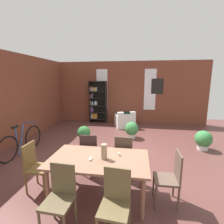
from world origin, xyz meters
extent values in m
plane|color=brown|center=(0.00, 0.00, 0.00)|extent=(11.11, 11.11, 0.00)
cube|color=brown|center=(0.00, 4.33, 1.51)|extent=(7.77, 0.12, 3.02)
cube|color=white|center=(-1.19, 4.26, 1.66)|extent=(0.55, 0.02, 1.96)
cube|color=white|center=(1.19, 4.26, 1.66)|extent=(0.55, 0.02, 1.96)
cube|color=#895C47|center=(-0.04, -1.34, 0.73)|extent=(1.77, 1.03, 0.04)
cylinder|color=#895C47|center=(-0.83, -1.75, 0.36)|extent=(0.07, 0.07, 0.71)
cylinder|color=#895C47|center=(0.74, -1.75, 0.36)|extent=(0.07, 0.07, 0.71)
cylinder|color=#895C47|center=(-0.83, -0.92, 0.36)|extent=(0.07, 0.07, 0.71)
cylinder|color=#895C47|center=(0.74, -0.92, 0.36)|extent=(0.07, 0.07, 0.71)
cylinder|color=#998466|center=(0.06, -1.34, 0.89)|extent=(0.11, 0.11, 0.27)
cylinder|color=silver|center=(-0.16, -1.45, 0.77)|extent=(0.04, 0.04, 0.03)
cylinder|color=silver|center=(0.31, -1.17, 0.78)|extent=(0.04, 0.04, 0.05)
cylinder|color=silver|center=(-0.17, -1.40, 0.77)|extent=(0.04, 0.04, 0.04)
cube|color=brown|center=(1.14, -1.34, 0.45)|extent=(0.41, 0.41, 0.04)
cube|color=brown|center=(1.33, -1.33, 0.70)|extent=(0.04, 0.38, 0.50)
cylinder|color=brown|center=(0.96, -1.16, 0.21)|extent=(0.04, 0.04, 0.43)
cylinder|color=brown|center=(0.97, -1.52, 0.21)|extent=(0.04, 0.04, 0.43)
cylinder|color=brown|center=(1.32, -1.15, 0.21)|extent=(0.04, 0.04, 0.43)
cylinder|color=brown|center=(1.33, -1.51, 0.21)|extent=(0.04, 0.04, 0.43)
cube|color=brown|center=(-0.44, -2.15, 0.45)|extent=(0.42, 0.42, 0.04)
cube|color=brown|center=(-0.43, -1.96, 0.70)|extent=(0.38, 0.05, 0.50)
cylinder|color=brown|center=(-0.61, -1.96, 0.21)|extent=(0.04, 0.04, 0.43)
cylinder|color=brown|center=(-0.25, -1.98, 0.21)|extent=(0.04, 0.04, 0.43)
cube|color=brown|center=(-1.23, -1.34, 0.45)|extent=(0.41, 0.41, 0.04)
cube|color=brown|center=(-1.41, -1.34, 0.70)|extent=(0.04, 0.38, 0.50)
cylinder|color=brown|center=(-1.04, -1.51, 0.21)|extent=(0.04, 0.04, 0.43)
cylinder|color=brown|center=(-1.05, -1.15, 0.21)|extent=(0.04, 0.04, 0.43)
cylinder|color=brown|center=(-1.40, -1.52, 0.21)|extent=(0.04, 0.04, 0.43)
cylinder|color=brown|center=(-1.41, -1.16, 0.21)|extent=(0.04, 0.04, 0.43)
cube|color=#4B3B2E|center=(0.36, -0.52, 0.45)|extent=(0.42, 0.42, 0.04)
cube|color=#4B3B2E|center=(0.35, -0.71, 0.70)|extent=(0.38, 0.05, 0.50)
cylinder|color=#4B3B2E|center=(0.54, -0.35, 0.21)|extent=(0.04, 0.04, 0.43)
cylinder|color=#4B3B2E|center=(0.19, -0.34, 0.21)|extent=(0.04, 0.04, 0.43)
cylinder|color=#4B3B2E|center=(0.53, -0.71, 0.21)|extent=(0.04, 0.04, 0.43)
cylinder|color=#4B3B2E|center=(0.17, -0.70, 0.21)|extent=(0.04, 0.04, 0.43)
cube|color=#332021|center=(-0.44, -0.52, 0.45)|extent=(0.43, 0.43, 0.04)
cube|color=#332021|center=(-0.43, -0.71, 0.70)|extent=(0.38, 0.06, 0.50)
cylinder|color=#332021|center=(-0.28, -0.33, 0.21)|extent=(0.04, 0.04, 0.43)
cylinder|color=#332021|center=(-0.63, -0.36, 0.21)|extent=(0.04, 0.04, 0.43)
cylinder|color=#332021|center=(-0.25, -0.69, 0.21)|extent=(0.04, 0.04, 0.43)
cylinder|color=#332021|center=(-0.61, -0.72, 0.21)|extent=(0.04, 0.04, 0.43)
cube|color=brown|center=(0.36, -2.15, 0.45)|extent=(0.43, 0.43, 0.04)
cube|color=brown|center=(0.37, -1.97, 0.70)|extent=(0.38, 0.06, 0.50)
cylinder|color=brown|center=(0.19, -1.96, 0.21)|extent=(0.04, 0.04, 0.43)
cylinder|color=brown|center=(0.55, -1.99, 0.21)|extent=(0.04, 0.04, 0.43)
cube|color=black|center=(-1.77, 4.06, 1.03)|extent=(0.04, 0.32, 2.07)
cube|color=black|center=(-0.94, 4.06, 1.03)|extent=(0.04, 0.32, 2.07)
cube|color=black|center=(-1.35, 4.22, 1.03)|extent=(0.87, 0.01, 2.07)
cube|color=black|center=(-1.35, 4.06, 0.17)|extent=(0.83, 0.32, 0.04)
cube|color=#4C4C51|center=(-1.73, 4.06, 0.27)|extent=(0.03, 0.23, 0.16)
cube|color=white|center=(-1.69, 4.06, 0.33)|extent=(0.03, 0.16, 0.28)
cube|color=gold|center=(-1.63, 4.06, 0.31)|extent=(0.05, 0.21, 0.24)
cube|color=orange|center=(-1.58, 4.06, 0.34)|extent=(0.04, 0.22, 0.29)
cube|color=orange|center=(-1.52, 4.06, 0.31)|extent=(0.04, 0.21, 0.24)
cube|color=gold|center=(-1.48, 4.06, 0.32)|extent=(0.03, 0.20, 0.25)
cube|color=orange|center=(-1.43, 4.06, 0.33)|extent=(0.04, 0.19, 0.28)
cube|color=black|center=(-1.35, 4.06, 0.52)|extent=(0.83, 0.32, 0.04)
cube|color=#4C4C51|center=(-1.73, 4.06, 0.66)|extent=(0.04, 0.17, 0.24)
cube|color=#8C4C8C|center=(-1.67, 4.06, 0.67)|extent=(0.03, 0.26, 0.27)
cube|color=#8C4C8C|center=(-1.63, 4.06, 0.63)|extent=(0.05, 0.16, 0.18)
cube|color=black|center=(-1.35, 4.06, 0.86)|extent=(0.83, 0.32, 0.04)
cube|color=gold|center=(-1.73, 4.06, 0.98)|extent=(0.03, 0.17, 0.21)
cube|color=#4C4C51|center=(-1.68, 4.06, 0.99)|extent=(0.04, 0.21, 0.22)
cube|color=white|center=(-1.62, 4.06, 0.96)|extent=(0.05, 0.20, 0.16)
cube|color=#284C8C|center=(-1.58, 4.06, 0.97)|extent=(0.03, 0.18, 0.18)
cube|color=#284C8C|center=(-1.53, 4.06, 0.98)|extent=(0.05, 0.24, 0.19)
cube|color=white|center=(-1.49, 4.06, 0.99)|extent=(0.04, 0.17, 0.21)
cube|color=white|center=(-1.44, 4.06, 0.97)|extent=(0.04, 0.25, 0.18)
cube|color=black|center=(-1.35, 4.06, 1.21)|extent=(0.83, 0.32, 0.04)
cube|color=#B22D28|center=(-1.73, 4.06, 1.33)|extent=(0.03, 0.21, 0.20)
cube|color=#4C4C51|center=(-1.68, 4.06, 1.33)|extent=(0.04, 0.24, 0.20)
cube|color=#4C4C51|center=(-1.63, 4.06, 1.36)|extent=(0.05, 0.23, 0.27)
cube|color=black|center=(-1.35, 4.06, 1.55)|extent=(0.83, 0.32, 0.04)
cube|color=#4C4C51|center=(-1.73, 4.06, 1.67)|extent=(0.04, 0.25, 0.19)
cube|color=orange|center=(-1.68, 4.06, 1.70)|extent=(0.03, 0.20, 0.25)
cube|color=white|center=(-1.64, 4.06, 1.66)|extent=(0.04, 0.18, 0.18)
cube|color=#284C8C|center=(-1.59, 4.06, 1.66)|extent=(0.04, 0.23, 0.17)
cube|color=orange|center=(-1.54, 4.06, 1.67)|extent=(0.05, 0.26, 0.20)
cube|color=gold|center=(-1.48, 4.06, 1.66)|extent=(0.05, 0.22, 0.17)
cube|color=white|center=(-1.42, 4.06, 1.68)|extent=(0.03, 0.18, 0.21)
cube|color=black|center=(-1.35, 4.06, 2.05)|extent=(0.83, 0.32, 0.04)
cube|color=silver|center=(0.04, 3.42, 0.20)|extent=(1.02, 1.02, 0.40)
cube|color=silver|center=(0.15, 3.12, 0.57)|extent=(0.81, 0.42, 0.35)
cube|color=silver|center=(0.37, 3.54, 0.48)|extent=(0.35, 0.72, 0.15)
cube|color=silver|center=(-0.28, 3.31, 0.48)|extent=(0.35, 0.72, 0.15)
cube|color=#19382D|center=(0.15, 3.12, 0.71)|extent=(0.32, 0.25, 0.08)
torus|color=black|center=(-2.71, -0.41, 0.34)|extent=(0.08, 0.72, 0.72)
torus|color=black|center=(-2.66, 0.60, 0.34)|extent=(0.08, 0.72, 0.72)
cylinder|color=#335999|center=(-2.69, 0.09, 0.44)|extent=(0.05, 0.32, 0.88)
cylinder|color=#335999|center=(-2.70, -0.09, 0.62)|extent=(0.04, 0.04, 0.45)
cube|color=black|center=(-2.70, -0.09, 0.86)|extent=(0.09, 0.20, 0.05)
cylinder|color=#335999|center=(-2.66, 0.50, 0.84)|extent=(0.44, 0.05, 0.02)
cylinder|color=silver|center=(-1.15, 1.16, 0.10)|extent=(0.25, 0.25, 0.20)
sphere|color=#2D6B33|center=(-1.15, 1.16, 0.38)|extent=(0.44, 0.44, 0.44)
cylinder|color=silver|center=(0.42, 1.95, 0.08)|extent=(0.28, 0.28, 0.16)
sphere|color=#387F42|center=(0.42, 1.95, 0.35)|extent=(0.50, 0.50, 0.50)
cylinder|color=silver|center=(2.66, 1.22, 0.07)|extent=(0.32, 0.32, 0.15)
sphere|color=#387F42|center=(2.66, 1.22, 0.35)|extent=(0.51, 0.51, 0.51)
cube|color=black|center=(1.52, 4.26, 1.83)|extent=(0.56, 0.03, 0.72)
camera|label=1|loc=(0.63, -4.06, 2.14)|focal=26.82mm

